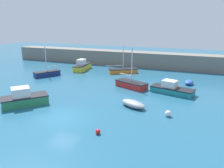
# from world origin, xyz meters

# --- Properties ---
(ground_plane) EXTENTS (120.00, 120.00, 0.20)m
(ground_plane) POSITION_xyz_m (0.00, 0.00, -0.10)
(ground_plane) COLOR #235B7A
(harbor_breakwater) EXTENTS (55.02, 3.41, 2.84)m
(harbor_breakwater) POSITION_xyz_m (0.00, 26.35, 1.42)
(harbor_breakwater) COLOR slate
(harbor_breakwater) RESTS_ON ground_plane
(motorboat_grey_hull) EXTENTS (5.51, 3.17, 1.60)m
(motorboat_grey_hull) POSITION_xyz_m (8.64, 10.98, 0.56)
(motorboat_grey_hull) COLOR teal
(motorboat_grey_hull) RESTS_ON ground_plane
(rowboat_blue_near) EXTENTS (3.25, 2.48, 0.69)m
(rowboat_blue_near) POSITION_xyz_m (5.46, 4.87, 0.35)
(rowboat_blue_near) COLOR gray
(rowboat_blue_near) RESTS_ON ground_plane
(sailboat_twin_hulled) EXTENTS (5.13, 3.87, 4.74)m
(sailboat_twin_hulled) POSITION_xyz_m (-0.51, 19.43, 0.41)
(sailboat_twin_hulled) COLOR orange
(sailboat_twin_hulled) RESTS_ON ground_plane
(sailboat_tall_mast) EXTENTS (4.74, 3.29, 5.34)m
(sailboat_tall_mast) POSITION_xyz_m (3.29, 11.55, 0.47)
(sailboat_tall_mast) COLOR red
(sailboat_tall_mast) RESTS_ON ground_plane
(sailboat_short_mast) EXTENTS (3.50, 4.33, 4.92)m
(sailboat_short_mast) POSITION_xyz_m (-11.36, 12.77, 0.46)
(sailboat_short_mast) COLOR navy
(sailboat_short_mast) RESTS_ON ground_plane
(cabin_cruiser_white) EXTENTS (2.31, 5.12, 2.02)m
(cabin_cruiser_white) POSITION_xyz_m (-8.29, 19.03, 0.73)
(cabin_cruiser_white) COLOR yellow
(cabin_cruiser_white) RESTS_ON ground_plane
(fishing_dinghy_green) EXTENTS (1.33, 1.98, 0.63)m
(fishing_dinghy_green) POSITION_xyz_m (10.49, 15.94, 0.32)
(fishing_dinghy_green) COLOR #2D56B7
(fishing_dinghy_green) RESTS_ON ground_plane
(motorboat_with_cabin) EXTENTS (4.63, 4.83, 1.96)m
(motorboat_with_cabin) POSITION_xyz_m (-5.57, 1.28, 0.72)
(motorboat_with_cabin) COLOR #287A4C
(motorboat_with_cabin) RESTS_ON ground_plane
(mooring_buoy_red) EXTENTS (0.41, 0.41, 0.41)m
(mooring_buoy_red) POSITION_xyz_m (4.42, -1.64, 0.20)
(mooring_buoy_red) COLOR red
(mooring_buoy_red) RESTS_ON ground_plane
(mooring_buoy_white) EXTENTS (0.58, 0.58, 0.58)m
(mooring_buoy_white) POSITION_xyz_m (9.16, 3.80, 0.29)
(mooring_buoy_white) COLOR white
(mooring_buoy_white) RESTS_ON ground_plane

